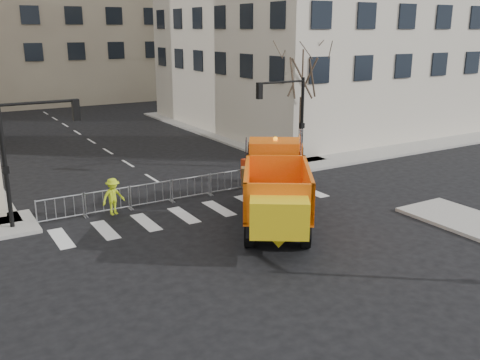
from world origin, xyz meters
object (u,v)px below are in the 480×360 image
worker (113,196)px  newspaper_box (246,169)px  cop_c (287,175)px  plow_truck (276,186)px  cop_b (281,172)px  cop_a (292,168)px

worker → newspaper_box: size_ratio=1.51×
newspaper_box → cop_c: bearing=-78.8°
worker → newspaper_box: worker is taller
plow_truck → cop_b: 5.88m
cop_b → newspaper_box: bearing=-29.8°
cop_c → worker: bearing=-65.5°
cop_a → cop_b: 0.64m
plow_truck → cop_a: 6.06m
cop_c → worker: (-9.07, 0.49, 0.16)m
cop_a → worker: cop_a is taller
cop_c → worker: size_ratio=0.99×
cop_a → cop_c: size_ratio=1.17×
cop_a → cop_c: bearing=18.5°
worker → plow_truck: bearing=-51.0°
plow_truck → cop_c: plow_truck is taller
plow_truck → newspaper_box: plow_truck is taller
plow_truck → newspaper_box: bearing=12.0°
cop_c → newspaper_box: bearing=-130.9°
plow_truck → worker: 7.19m
cop_a → worker: bearing=-17.8°
cop_a → plow_truck: bearing=29.3°
plow_truck → cop_a: bearing=-9.8°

